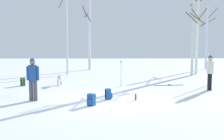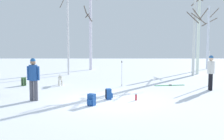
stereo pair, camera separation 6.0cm
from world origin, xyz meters
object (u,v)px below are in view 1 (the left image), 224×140
backpack_0 (91,100)px  birch_tree_3 (197,25)px  birch_tree_1 (89,26)px  person_0 (33,77)px  dog (59,78)px  backpack_1 (23,82)px  birch_tree_0 (67,25)px  ski_pair_planted_0 (208,68)px  birch_tree_2 (193,31)px  birch_tree_4 (207,36)px  water_bottle_0 (136,97)px  ski_poles_0 (121,73)px  backpack_2 (108,94)px  ski_pair_lying_0 (169,85)px  person_2 (210,70)px

backpack_0 → birch_tree_3: size_ratio=0.06×
birch_tree_1 → birch_tree_3: 8.88m
person_0 → dog: person_0 is taller
backpack_1 → birch_tree_0: 6.43m
ski_pair_planted_0 → backpack_0: bearing=-142.1°
birch_tree_2 → backpack_0: bearing=-125.0°
birch_tree_1 → birch_tree_4: (10.40, 0.79, -0.87)m
water_bottle_0 → ski_pair_planted_0: bearing=41.2°
backpack_0 → backpack_1: size_ratio=1.00×
birch_tree_3 → dog: bearing=-149.2°
water_bottle_0 → birch_tree_1: (-2.82, 12.80, 3.65)m
water_bottle_0 → dog: bearing=134.0°
ski_poles_0 → birch_tree_2: birch_tree_2 is taller
dog → backpack_2: dog is taller
backpack_2 → birch_tree_1: size_ratio=0.06×
backpack_1 → birch_tree_0: birch_tree_0 is taller
person_0 → backpack_1: 4.31m
person_0 → water_bottle_0: (4.12, 0.05, -0.86)m
backpack_1 → water_bottle_0: 6.94m
person_0 → birch_tree_3: size_ratio=0.24×
ski_pair_planted_0 → ski_poles_0: size_ratio=1.39×
backpack_1 → birch_tree_3: birch_tree_3 is taller
ski_poles_0 → birch_tree_3: size_ratio=0.19×
birch_tree_4 → birch_tree_0: bearing=-158.8°
ski_pair_lying_0 → birch_tree_3: birch_tree_3 is taller
ski_pair_lying_0 → backpack_2: bearing=-131.7°
person_2 → ski_poles_0: person_2 is taller
birch_tree_0 → birch_tree_1: 3.99m
person_2 → birch_tree_4: birch_tree_4 is taller
person_2 → backpack_0: (-5.60, -3.33, -0.77)m
person_2 → ski_pair_lying_0: 2.44m
ski_pair_lying_0 → ski_pair_planted_0: bearing=-4.5°
backpack_1 → birch_tree_3: (11.15, 5.55, 3.43)m
dog → birch_tree_2: (8.62, 4.50, 2.77)m
backpack_2 → person_0: bearing=-175.1°
backpack_0 → water_bottle_0: bearing=28.1°
ski_pair_planted_0 → water_bottle_0: ski_pair_planted_0 is taller
backpack_0 → water_bottle_0: size_ratio=1.73×
birch_tree_1 → birch_tree_4: 10.47m
dog → water_bottle_0: bearing=-46.0°
backpack_2 → birch_tree_0: bearing=109.1°
person_2 → birch_tree_0: birch_tree_0 is taller
person_0 → birch_tree_1: 13.22m
backpack_1 → birch_tree_0: (1.62, 5.20, 3.42)m
dog → water_bottle_0: 5.48m
ski_pair_lying_0 → backpack_2: 4.94m
birch_tree_3 → person_2: bearing=-102.2°
backpack_2 → birch_tree_1: birch_tree_1 is taller
dog → backpack_0: bearing=-67.0°
birch_tree_4 → backpack_2: bearing=-122.9°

